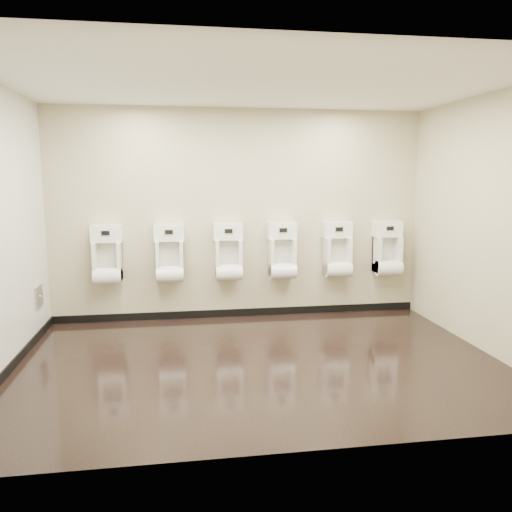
{
  "coord_description": "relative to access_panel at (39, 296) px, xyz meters",
  "views": [
    {
      "loc": [
        -0.8,
        -4.91,
        1.92
      ],
      "look_at": [
        0.04,
        0.55,
        1.03
      ],
      "focal_mm": 35.0,
      "sensor_mm": 36.0,
      "label": 1
    }
  ],
  "objects": [
    {
      "name": "urinal_0",
      "position": [
        0.75,
        0.42,
        0.37
      ],
      "size": [
        0.4,
        0.3,
        0.74
      ],
      "color": "white",
      "rests_on": "back_wall"
    },
    {
      "name": "front_wall",
      "position": [
        2.48,
        -2.95,
        0.9
      ],
      "size": [
        5.0,
        0.02,
        2.8
      ],
      "primitive_type": "cube",
      "color": "#BDB593",
      "rests_on": "ground"
    },
    {
      "name": "ceiling",
      "position": [
        2.48,
        -1.2,
        2.3
      ],
      "size": [
        5.0,
        3.5,
        0.0
      ],
      "primitive_type": "cube",
      "color": "white"
    },
    {
      "name": "skirting_back",
      "position": [
        2.48,
        0.54,
        -0.45
      ],
      "size": [
        5.0,
        0.02,
        0.1
      ],
      "primitive_type": "cube",
      "color": "black",
      "rests_on": "ground"
    },
    {
      "name": "urinal_3",
      "position": [
        3.04,
        0.42,
        0.37
      ],
      "size": [
        0.4,
        0.3,
        0.74
      ],
      "color": "white",
      "rests_on": "back_wall"
    },
    {
      "name": "ground",
      "position": [
        2.48,
        -1.2,
        -0.5
      ],
      "size": [
        5.0,
        3.5,
        0.0
      ],
      "primitive_type": "cube",
      "color": "black",
      "rests_on": "ground"
    },
    {
      "name": "urinal_5",
      "position": [
        4.55,
        0.42,
        0.37
      ],
      "size": [
        0.4,
        0.3,
        0.74
      ],
      "color": "white",
      "rests_on": "back_wall"
    },
    {
      "name": "urinal_1",
      "position": [
        1.54,
        0.42,
        0.37
      ],
      "size": [
        0.4,
        0.3,
        0.74
      ],
      "color": "white",
      "rests_on": "back_wall"
    },
    {
      "name": "back_wall",
      "position": [
        2.48,
        0.55,
        0.9
      ],
      "size": [
        5.0,
        0.02,
        2.8
      ],
      "primitive_type": "cube",
      "color": "#BDB593",
      "rests_on": "ground"
    },
    {
      "name": "urinal_2",
      "position": [
        2.31,
        0.42,
        0.37
      ],
      "size": [
        0.4,
        0.3,
        0.74
      ],
      "color": "white",
      "rests_on": "back_wall"
    },
    {
      "name": "right_wall",
      "position": [
        4.98,
        -1.2,
        0.9
      ],
      "size": [
        0.02,
        3.5,
        2.8
      ],
      "primitive_type": "cube",
      "color": "#BDB593",
      "rests_on": "ground"
    },
    {
      "name": "access_panel",
      "position": [
        0.0,
        0.0,
        0.0
      ],
      "size": [
        0.04,
        0.25,
        0.25
      ],
      "color": "#9E9EA3",
      "rests_on": "left_wall"
    },
    {
      "name": "urinal_4",
      "position": [
        3.82,
        0.42,
        0.37
      ],
      "size": [
        0.4,
        0.3,
        0.74
      ],
      "color": "white",
      "rests_on": "back_wall"
    },
    {
      "name": "skirting_left",
      "position": [
        -0.01,
        -1.2,
        -0.45
      ],
      "size": [
        0.02,
        3.5,
        0.1
      ],
      "primitive_type": "cube",
      "color": "black",
      "rests_on": "ground"
    }
  ]
}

